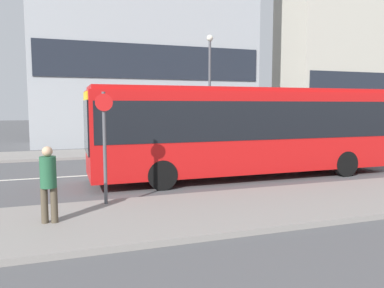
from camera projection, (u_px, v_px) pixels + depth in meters
name	position (u px, v px, depth m)	size (l,w,h in m)	color
ground_plane	(160.00, 171.00, 15.22)	(120.00, 120.00, 0.00)	#4F4F51
sidewalk_near	(221.00, 210.00, 9.33)	(44.00, 3.50, 0.13)	gray
sidewalk_far	(133.00, 152.00, 21.10)	(44.00, 3.50, 0.13)	gray
lane_centerline	(160.00, 171.00, 15.22)	(41.80, 0.16, 0.01)	silver
apartment_block_left_tower	(146.00, 0.00, 26.12)	(15.35, 4.99, 19.99)	#9EA3A8
apartment_block_right_tower	(382.00, 49.00, 33.13)	(19.27, 4.87, 15.33)	#B7B2A3
city_bus	(247.00, 126.00, 13.88)	(11.54, 2.54, 3.29)	red
parked_car_0	(382.00, 139.00, 23.23)	(4.35, 1.84, 1.32)	navy
pedestrian_near_stop	(48.00, 180.00, 8.03)	(0.35, 0.34, 1.67)	#4C4233
bus_stop_sign	(105.00, 139.00, 9.54)	(0.44, 0.12, 2.89)	#4C4C51
street_lamp	(210.00, 80.00, 20.76)	(0.36, 0.36, 6.40)	#4C4C51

